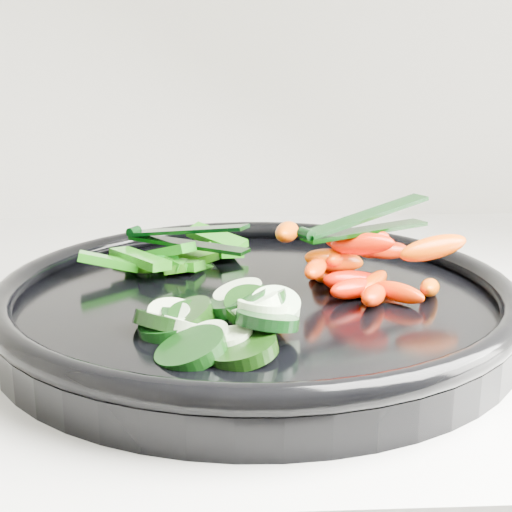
{
  "coord_description": "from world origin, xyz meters",
  "views": [
    {
      "loc": [
        -0.51,
        1.12,
        1.12
      ],
      "look_at": [
        -0.49,
        1.61,
        0.99
      ],
      "focal_mm": 50.0,
      "sensor_mm": 36.0,
      "label": 1
    }
  ],
  "objects": [
    {
      "name": "veggie_tray",
      "position": [
        -0.49,
        1.61,
        0.95
      ],
      "size": [
        0.43,
        0.43,
        0.04
      ],
      "color": "black",
      "rests_on": "counter"
    },
    {
      "name": "cucumber_pile",
      "position": [
        -0.52,
        1.54,
        0.96
      ],
      "size": [
        0.12,
        0.12,
        0.04
      ],
      "color": "black",
      "rests_on": "veggie_tray"
    },
    {
      "name": "carrot_pile",
      "position": [
        -0.41,
        1.63,
        0.97
      ],
      "size": [
        0.14,
        0.13,
        0.05
      ],
      "color": "#F04500",
      "rests_on": "veggie_tray"
    },
    {
      "name": "pepper_pile",
      "position": [
        -0.55,
        1.69,
        0.96
      ],
      "size": [
        0.14,
        0.12,
        0.04
      ],
      "color": "#156109",
      "rests_on": "veggie_tray"
    },
    {
      "name": "tong_carrot",
      "position": [
        -0.41,
        1.63,
        1.0
      ],
      "size": [
        0.11,
        0.07,
        0.02
      ],
      "color": "black",
      "rests_on": "carrot_pile"
    },
    {
      "name": "tong_pepper",
      "position": [
        -0.54,
        1.69,
        0.98
      ],
      "size": [
        0.1,
        0.07,
        0.02
      ],
      "color": "black",
      "rests_on": "pepper_pile"
    }
  ]
}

